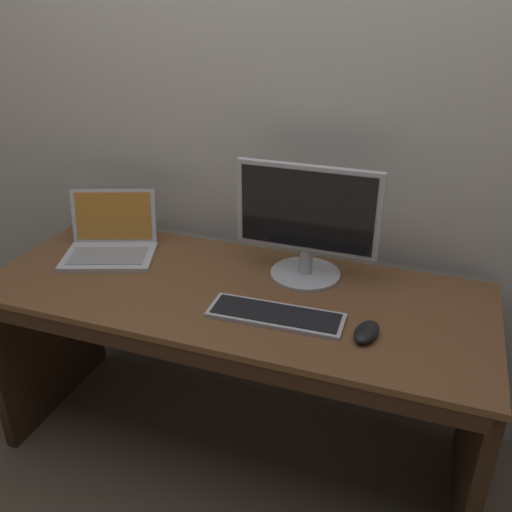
# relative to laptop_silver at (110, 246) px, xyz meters

# --- Properties ---
(ground_plane) EXTENTS (14.00, 14.00, 0.00)m
(ground_plane) POSITION_rel_laptop_silver_xyz_m (0.54, -0.09, -0.76)
(ground_plane) COLOR brown
(back_wall) EXTENTS (4.25, 0.04, 3.04)m
(back_wall) POSITION_rel_laptop_silver_xyz_m (0.54, 0.32, 0.76)
(back_wall) COLOR beige
(back_wall) RESTS_ON ground
(desk) EXTENTS (1.72, 0.68, 0.72)m
(desk) POSITION_rel_laptop_silver_xyz_m (0.54, -0.10, -0.26)
(desk) COLOR brown
(desk) RESTS_ON ground
(laptop_silver) EXTENTS (0.40, 0.37, 0.22)m
(laptop_silver) POSITION_rel_laptop_silver_xyz_m (0.00, 0.00, 0.00)
(laptop_silver) COLOR silver
(laptop_silver) RESTS_ON desk
(external_monitor) EXTENTS (0.49, 0.25, 0.41)m
(external_monitor) POSITION_rel_laptop_silver_xyz_m (0.74, 0.08, 0.18)
(external_monitor) COLOR #B7B7BC
(external_monitor) RESTS_ON desk
(wired_keyboard) EXTENTS (0.43, 0.15, 0.01)m
(wired_keyboard) POSITION_rel_laptop_silver_xyz_m (0.73, -0.20, -0.03)
(wired_keyboard) COLOR #BCBCC1
(wired_keyboard) RESTS_ON desk
(computer_mouse) EXTENTS (0.09, 0.13, 0.03)m
(computer_mouse) POSITION_rel_laptop_silver_xyz_m (1.01, -0.21, -0.02)
(computer_mouse) COLOR black
(computer_mouse) RESTS_ON desk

